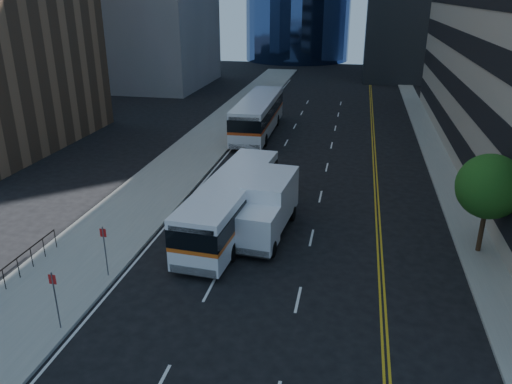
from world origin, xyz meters
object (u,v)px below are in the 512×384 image
at_px(box_truck, 267,207).
at_px(bus_rear, 258,115).
at_px(street_tree, 490,187).
at_px(bus_front, 232,202).

bearing_deg(box_truck, bus_rear, 107.68).
distance_m(street_tree, box_truck, 11.17).
distance_m(street_tree, bus_rear, 25.76).
xyz_separation_m(street_tree, bus_rear, (-15.53, 20.47, -1.81)).
bearing_deg(bus_front, bus_rear, 101.30).
xyz_separation_m(street_tree, bus_front, (-13.00, 0.21, -2.02)).
bearing_deg(box_truck, bus_front, -179.47).
distance_m(bus_rear, box_truck, 20.92).
bearing_deg(street_tree, bus_rear, 127.18).
relative_size(bus_front, bus_rear, 0.89).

